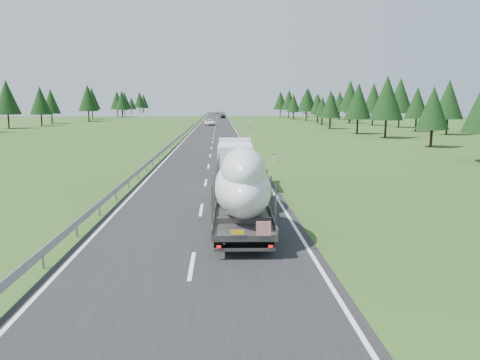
{
  "coord_description": "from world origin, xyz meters",
  "views": [
    {
      "loc": [
        1.04,
        -16.29,
        5.84
      ],
      "look_at": [
        2.11,
        7.98,
        1.85
      ],
      "focal_mm": 35.0,
      "sensor_mm": 36.0,
      "label": 1
    }
  ],
  "objects_px": {
    "distant_car_blue": "(216,112)",
    "distant_van": "(210,122)",
    "boat_truck": "(240,175)",
    "highway_sign": "(249,123)",
    "distant_car_dark": "(223,116)"
  },
  "relations": [
    {
      "from": "distant_van",
      "to": "distant_car_blue",
      "type": "distance_m",
      "value": 137.63
    },
    {
      "from": "boat_truck",
      "to": "distant_van",
      "type": "distance_m",
      "value": 101.09
    },
    {
      "from": "distant_van",
      "to": "boat_truck",
      "type": "bearing_deg",
      "value": -92.82
    },
    {
      "from": "highway_sign",
      "to": "distant_car_dark",
      "type": "distance_m",
      "value": 90.38
    },
    {
      "from": "boat_truck",
      "to": "distant_van",
      "type": "bearing_deg",
      "value": 92.03
    },
    {
      "from": "distant_car_blue",
      "to": "distant_car_dark",
      "type": "bearing_deg",
      "value": -86.02
    },
    {
      "from": "highway_sign",
      "to": "distant_van",
      "type": "relative_size",
      "value": 0.44
    },
    {
      "from": "distant_car_blue",
      "to": "distant_van",
      "type": "bearing_deg",
      "value": -88.67
    },
    {
      "from": "distant_car_dark",
      "to": "distant_van",
      "type": "bearing_deg",
      "value": -96.56
    },
    {
      "from": "highway_sign",
      "to": "distant_car_blue",
      "type": "height_order",
      "value": "highway_sign"
    },
    {
      "from": "boat_truck",
      "to": "distant_car_dark",
      "type": "distance_m",
      "value": 161.71
    },
    {
      "from": "boat_truck",
      "to": "distant_car_dark",
      "type": "bearing_deg",
      "value": 89.86
    },
    {
      "from": "distant_van",
      "to": "distant_car_blue",
      "type": "bearing_deg",
      "value": 84.77
    },
    {
      "from": "boat_truck",
      "to": "distant_van",
      "type": "relative_size",
      "value": 3.05
    },
    {
      "from": "highway_sign",
      "to": "distant_van",
      "type": "bearing_deg",
      "value": 106.34
    }
  ]
}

